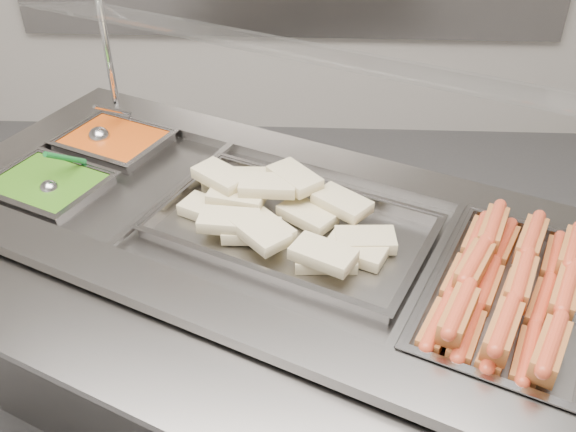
{
  "coord_description": "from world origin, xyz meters",
  "views": [
    {
      "loc": [
        0.16,
        -1.06,
        1.89
      ],
      "look_at": [
        0.1,
        0.28,
        0.92
      ],
      "focal_mm": 40.0,
      "sensor_mm": 36.0,
      "label": 1
    }
  ],
  "objects_px": {
    "sneeze_guard": "(310,56)",
    "pan_hotdogs": "(511,306)",
    "ladle": "(100,136)",
    "serving_spoon": "(53,184)",
    "steam_counter": "(273,338)",
    "pan_wraps": "(291,232)"
  },
  "relations": [
    {
      "from": "pan_wraps",
      "to": "ladle",
      "type": "xyz_separation_m",
      "value": [
        -0.62,
        0.43,
        0.03
      ]
    },
    {
      "from": "pan_hotdogs",
      "to": "ladle",
      "type": "height_order",
      "value": "ladle"
    },
    {
      "from": "sneeze_guard",
      "to": "pan_wraps",
      "type": "relative_size",
      "value": 2.07
    },
    {
      "from": "pan_wraps",
      "to": "pan_hotdogs",
      "type": "bearing_deg",
      "value": -24.69
    },
    {
      "from": "steam_counter",
      "to": "pan_wraps",
      "type": "bearing_deg",
      "value": -24.69
    },
    {
      "from": "pan_hotdogs",
      "to": "pan_wraps",
      "type": "height_order",
      "value": "same"
    },
    {
      "from": "pan_hotdogs",
      "to": "steam_counter",
      "type": "bearing_deg",
      "value": 155.31
    },
    {
      "from": "steam_counter",
      "to": "sneeze_guard",
      "type": "height_order",
      "value": "sneeze_guard"
    },
    {
      "from": "sneeze_guard",
      "to": "pan_hotdogs",
      "type": "xyz_separation_m",
      "value": [
        0.48,
        -0.46,
        -0.41
      ]
    },
    {
      "from": "ladle",
      "to": "pan_wraps",
      "type": "bearing_deg",
      "value": -34.63
    },
    {
      "from": "serving_spoon",
      "to": "sneeze_guard",
      "type": "bearing_deg",
      "value": 6.24
    },
    {
      "from": "sneeze_guard",
      "to": "pan_hotdogs",
      "type": "distance_m",
      "value": 0.78
    },
    {
      "from": "sneeze_guard",
      "to": "serving_spoon",
      "type": "height_order",
      "value": "sneeze_guard"
    },
    {
      "from": "steam_counter",
      "to": "serving_spoon",
      "type": "relative_size",
      "value": 12.27
    },
    {
      "from": "pan_wraps",
      "to": "sneeze_guard",
      "type": "bearing_deg",
      "value": 80.66
    },
    {
      "from": "sneeze_guard",
      "to": "pan_hotdogs",
      "type": "relative_size",
      "value": 2.53
    },
    {
      "from": "steam_counter",
      "to": "pan_wraps",
      "type": "relative_size",
      "value": 2.62
    },
    {
      "from": "sneeze_guard",
      "to": "ladle",
      "type": "xyz_separation_m",
      "value": [
        -0.66,
        0.21,
        -0.36
      ]
    },
    {
      "from": "sneeze_guard",
      "to": "steam_counter",
      "type": "bearing_deg",
      "value": -114.68
    },
    {
      "from": "ladle",
      "to": "serving_spoon",
      "type": "xyz_separation_m",
      "value": [
        -0.05,
        -0.29,
        0.0
      ]
    },
    {
      "from": "pan_hotdogs",
      "to": "serving_spoon",
      "type": "distance_m",
      "value": 1.26
    },
    {
      "from": "steam_counter",
      "to": "ladle",
      "type": "bearing_deg",
      "value": 144.52
    }
  ]
}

